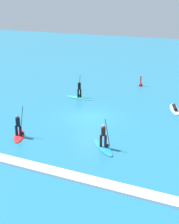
% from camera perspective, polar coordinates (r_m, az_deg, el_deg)
% --- Properties ---
extents(ground_plane, '(120.00, 120.00, 0.00)m').
position_cam_1_polar(ground_plane, '(29.38, -0.00, -0.92)').
color(ground_plane, teal).
rests_on(ground_plane, ground).
extents(surfer_on_blue_board, '(2.65, 2.63, 2.20)m').
position_cam_1_polar(surfer_on_blue_board, '(23.47, 2.34, -5.29)').
color(surfer_on_blue_board, '#1E8CD1').
rests_on(surfer_on_blue_board, ground_plane).
extents(surfer_on_teal_board, '(3.09, 0.91, 2.36)m').
position_cam_1_polar(surfer_on_teal_board, '(34.85, -1.72, 3.09)').
color(surfer_on_teal_board, '#33C6CC').
rests_on(surfer_on_teal_board, ground_plane).
extents(surfer_on_red_board, '(1.91, 2.57, 2.36)m').
position_cam_1_polar(surfer_on_red_board, '(25.84, -11.94, -3.14)').
color(surfer_on_red_board, red).
rests_on(surfer_on_red_board, ground_plane).
extents(surfer_on_white_board, '(1.84, 3.35, 0.38)m').
position_cam_1_polar(surfer_on_white_board, '(32.36, 14.22, 0.62)').
color(surfer_on_white_board, white).
rests_on(surfer_on_white_board, ground_plane).
extents(marker_buoy, '(0.48, 0.48, 1.30)m').
position_cam_1_polar(marker_buoy, '(40.15, 8.65, 4.69)').
color(marker_buoy, red).
rests_on(marker_buoy, ground_plane).
extents(wave_crest, '(23.41, 0.90, 0.18)m').
position_cam_1_polar(wave_crest, '(21.74, -11.35, -8.62)').
color(wave_crest, white).
rests_on(wave_crest, ground_plane).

